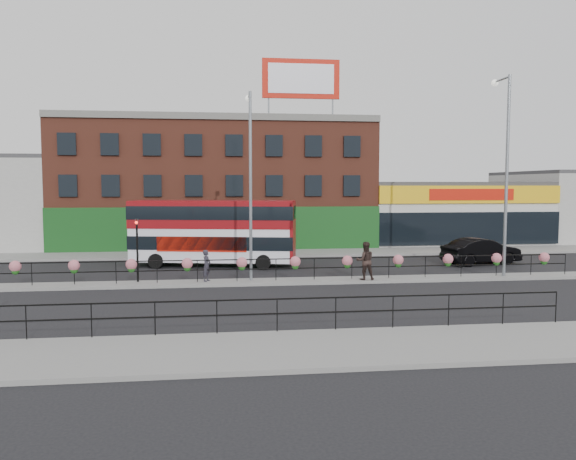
{
  "coord_description": "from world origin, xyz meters",
  "views": [
    {
      "loc": [
        -3.92,
        -28.46,
        5.04
      ],
      "look_at": [
        0.0,
        3.0,
        2.5
      ],
      "focal_mm": 35.0,
      "sensor_mm": 36.0,
      "label": 1
    }
  ],
  "objects": [
    {
      "name": "south_railing",
      "position": [
        -2.0,
        -10.1,
        0.96
      ],
      "size": [
        20.04,
        0.05,
        1.12
      ],
      "color": "black",
      "rests_on": "south_pavement"
    },
    {
      "name": "billboard",
      "position": [
        2.5,
        14.99,
        13.18
      ],
      "size": [
        6.0,
        0.29,
        4.4
      ],
      "color": "red",
      "rests_on": "brick_building"
    },
    {
      "name": "traffic_light_median",
      "position": [
        -8.0,
        0.39,
        2.47
      ],
      "size": [
        0.15,
        0.28,
        3.65
      ],
      "color": "black",
      "rests_on": "median"
    },
    {
      "name": "north_pavement",
      "position": [
        0.0,
        12.0,
        0.07
      ],
      "size": [
        60.0,
        4.0,
        0.15
      ],
      "primitive_type": "cube",
      "color": "gray",
      "rests_on": "ground"
    },
    {
      "name": "median",
      "position": [
        0.0,
        0.0,
        0.07
      ],
      "size": [
        60.0,
        1.6,
        0.15
      ],
      "primitive_type": "cube",
      "color": "gray",
      "rests_on": "ground"
    },
    {
      "name": "supermarket",
      "position": [
        16.0,
        19.9,
        2.65
      ],
      "size": [
        15.0,
        12.25,
        5.3
      ],
      "color": "silver",
      "rests_on": "ground"
    },
    {
      "name": "south_pavement",
      "position": [
        0.0,
        -12.0,
        0.07
      ],
      "size": [
        60.0,
        4.0,
        0.15
      ],
      "primitive_type": "cube",
      "color": "gray",
      "rests_on": "ground"
    },
    {
      "name": "ground",
      "position": [
        0.0,
        0.0,
        0.0
      ],
      "size": [
        120.0,
        120.0,
        0.0
      ],
      "primitive_type": "plane",
      "color": "black",
      "rests_on": "ground"
    },
    {
      "name": "brick_building",
      "position": [
        -4.0,
        19.96,
        5.13
      ],
      "size": [
        25.0,
        12.21,
        10.3
      ],
      "color": "brown",
      "rests_on": "ground"
    },
    {
      "name": "yellow_line_outer",
      "position": [
        0.0,
        -9.88,
        0.01
      ],
      "size": [
        60.0,
        0.1,
        0.01
      ],
      "primitive_type": "cube",
      "color": "gold",
      "rests_on": "ground"
    },
    {
      "name": "lamp_column_west",
      "position": [
        -2.27,
        0.43,
        5.86
      ],
      "size": [
        0.35,
        1.69,
        9.63
      ],
      "color": "gray",
      "rests_on": "median"
    },
    {
      "name": "pedestrian_a",
      "position": [
        -4.54,
        0.14,
        0.95
      ],
      "size": [
        0.87,
        0.81,
        1.61
      ],
      "primitive_type": "imported",
      "rotation": [
        0.0,
        0.0,
        1.16
      ],
      "color": "#292832",
      "rests_on": "median"
    },
    {
      "name": "car",
      "position": [
        12.71,
        5.27,
        0.83
      ],
      "size": [
        3.97,
        5.84,
        1.67
      ],
      "primitive_type": "imported",
      "rotation": [
        0.0,
        0.0,
        1.8
      ],
      "color": "black",
      "rests_on": "ground"
    },
    {
      "name": "lamp_column_east",
      "position": [
        11.36,
        0.14,
        6.5
      ],
      "size": [
        0.38,
        1.88,
        10.72
      ],
      "color": "gray",
      "rests_on": "median"
    },
    {
      "name": "yellow_line_inner",
      "position": [
        0.0,
        -9.7,
        0.01
      ],
      "size": [
        60.0,
        0.1,
        0.01
      ],
      "primitive_type": "cube",
      "color": "gold",
      "rests_on": "ground"
    },
    {
      "name": "double_decker_bus",
      "position": [
        -4.21,
        6.37,
        2.51
      ],
      "size": [
        10.4,
        4.4,
        4.09
      ],
      "color": "white",
      "rests_on": "ground"
    },
    {
      "name": "median_railing",
      "position": [
        -0.0,
        0.0,
        1.05
      ],
      "size": [
        30.04,
        0.56,
        1.23
      ],
      "color": "black",
      "rests_on": "median"
    },
    {
      "name": "pedestrian_b",
      "position": [
        3.59,
        -0.42,
        1.14
      ],
      "size": [
        1.03,
        0.84,
        1.98
      ],
      "primitive_type": "imported",
      "rotation": [
        0.0,
        0.0,
        3.1
      ],
      "color": "#2E211D",
      "rests_on": "median"
    }
  ]
}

